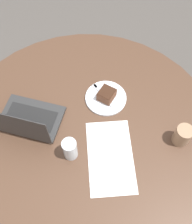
% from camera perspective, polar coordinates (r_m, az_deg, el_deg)
% --- Properties ---
extents(ground_plane, '(12.00, 12.00, 0.00)m').
position_cam_1_polar(ground_plane, '(2.01, -1.55, -13.93)').
color(ground_plane, '#4C4742').
extents(dining_table, '(1.39, 1.39, 0.75)m').
position_cam_1_polar(dining_table, '(1.40, -2.18, -6.66)').
color(dining_table, '#4C3323').
rests_on(dining_table, ground_plane).
extents(paper_document, '(0.43, 0.38, 0.00)m').
position_cam_1_polar(paper_document, '(1.26, 3.14, -9.62)').
color(paper_document, white).
rests_on(paper_document, dining_table).
extents(plate, '(0.22, 0.22, 0.01)m').
position_cam_1_polar(plate, '(1.40, 2.16, 3.07)').
color(plate, silver).
rests_on(plate, dining_table).
extents(cake_slice, '(0.08, 0.08, 0.06)m').
position_cam_1_polar(cake_slice, '(1.37, 2.33, 3.81)').
color(cake_slice, brown).
rests_on(cake_slice, plate).
extents(fork, '(0.09, 0.16, 0.00)m').
position_cam_1_polar(fork, '(1.41, 1.06, 4.22)').
color(fork, silver).
rests_on(fork, plate).
extents(coffee_glass, '(0.08, 0.08, 0.11)m').
position_cam_1_polar(coffee_glass, '(1.31, 18.29, -4.85)').
color(coffee_glass, '#997556').
rests_on(coffee_glass, dining_table).
extents(water_glass, '(0.07, 0.07, 0.13)m').
position_cam_1_polar(water_glass, '(1.21, -5.68, -8.04)').
color(water_glass, silver).
rests_on(water_glass, dining_table).
extents(laptop, '(0.28, 0.35, 0.22)m').
position_cam_1_polar(laptop, '(1.34, -14.63, -1.69)').
color(laptop, '#2D2D2D').
rests_on(laptop, dining_table).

